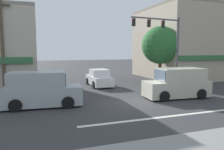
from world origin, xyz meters
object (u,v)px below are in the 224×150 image
(street_tree, at_px, (160,45))
(traffic_light_mast, at_px, (166,39))
(van_waiting_far, at_px, (178,84))
(van_crossing_leftbound, at_px, (41,90))
(sedan_parked_curbside, at_px, (99,78))
(utility_pole_near_left, at_px, (2,46))

(street_tree, height_order, traffic_light_mast, traffic_light_mast)
(van_waiting_far, height_order, van_crossing_leftbound, same)
(van_waiting_far, distance_m, sedan_parked_curbside, 7.90)
(street_tree, height_order, utility_pole_near_left, utility_pole_near_left)
(van_crossing_leftbound, bearing_deg, van_waiting_far, -3.84)
(van_crossing_leftbound, xyz_separation_m, sedan_parked_curbside, (5.41, 6.25, -0.29))
(street_tree, distance_m, van_waiting_far, 7.73)
(van_crossing_leftbound, distance_m, sedan_parked_curbside, 8.27)
(van_crossing_leftbound, height_order, sedan_parked_curbside, van_crossing_leftbound)
(utility_pole_near_left, bearing_deg, traffic_light_mast, -10.35)
(utility_pole_near_left, relative_size, sedan_parked_curbside, 1.75)
(street_tree, relative_size, sedan_parked_curbside, 1.42)
(utility_pole_near_left, xyz_separation_m, van_crossing_leftbound, (2.60, -4.91, -2.72))
(street_tree, xyz_separation_m, van_waiting_far, (-2.64, -6.67, -2.88))
(traffic_light_mast, distance_m, van_waiting_far, 4.69)
(utility_pole_near_left, relative_size, traffic_light_mast, 1.15)
(street_tree, xyz_separation_m, van_crossing_leftbound, (-11.93, -6.05, -2.88))
(van_waiting_far, distance_m, van_crossing_leftbound, 9.31)
(sedan_parked_curbside, bearing_deg, traffic_light_mast, -37.04)
(street_tree, bearing_deg, utility_pole_near_left, -175.53)
(street_tree, height_order, sedan_parked_curbside, street_tree)
(traffic_light_mast, bearing_deg, van_crossing_leftbound, -166.07)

